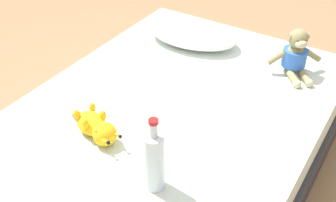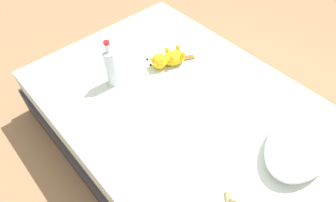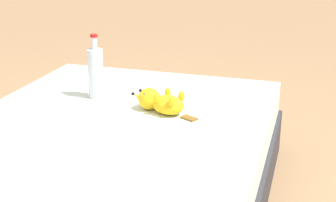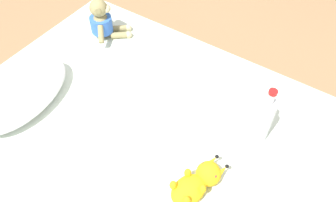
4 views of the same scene
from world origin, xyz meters
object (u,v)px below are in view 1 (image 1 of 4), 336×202
(bed, at_px, (168,143))
(pillow, at_px, (192,34))
(plush_yellow_creature, at_px, (97,127))
(plush_monkey, at_px, (296,56))
(glass_bottle, at_px, (154,161))

(bed, height_order, pillow, pillow)
(bed, distance_m, plush_yellow_creature, 0.42)
(pillow, distance_m, plush_monkey, 0.59)
(plush_monkey, bearing_deg, pillow, -179.52)
(glass_bottle, bearing_deg, bed, 116.38)
(pillow, distance_m, glass_bottle, 1.10)
(glass_bottle, bearing_deg, plush_yellow_creature, 164.34)
(plush_yellow_creature, bearing_deg, glass_bottle, -15.66)
(bed, bearing_deg, glass_bottle, -63.62)
(plush_yellow_creature, bearing_deg, bed, 63.58)
(bed, bearing_deg, plush_yellow_creature, -116.42)
(bed, xyz_separation_m, glass_bottle, (0.20, -0.41, 0.33))
(plush_yellow_creature, bearing_deg, pillow, 94.24)
(bed, relative_size, plush_yellow_creature, 5.76)
(bed, relative_size, plush_monkey, 7.35)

